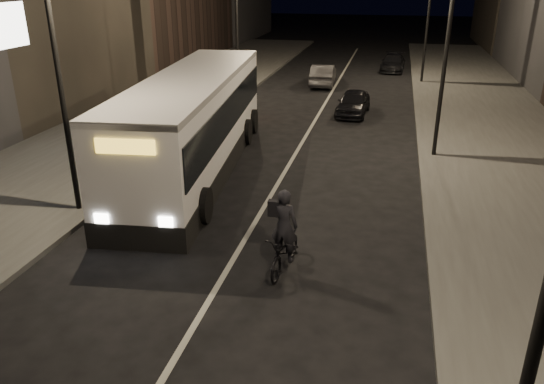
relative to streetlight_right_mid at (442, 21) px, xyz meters
The scene contains 12 objects.
ground 14.18m from the streetlight_right_mid, 113.96° to the right, with size 180.00×180.00×0.00m, color black.
sidewalk_right 6.48m from the streetlight_right_mid, 32.26° to the left, with size 7.00×70.00×0.16m, color #393936.
sidewalk_left 14.94m from the streetlight_right_mid, behind, with size 7.00×70.00×0.16m, color #393936.
streetlight_right_mid is the anchor object (origin of this frame).
streetlight_right_far 16.00m from the streetlight_right_mid, 90.00° to the left, with size 1.20×0.44×8.12m.
streetlight_left_near 13.33m from the streetlight_right_mid, 143.12° to the right, with size 1.20×0.44×8.12m.
streetlight_left_far 14.62m from the streetlight_right_mid, 136.84° to the left, with size 1.20×0.44×8.12m.
city_bus 9.94m from the streetlight_right_mid, 159.38° to the right, with size 4.23×13.54×3.59m.
cyclist_on_bicycle 11.68m from the streetlight_right_mid, 111.22° to the right, with size 0.93×2.06×2.30m.
car_near 8.76m from the streetlight_right_mid, 118.86° to the left, with size 1.52×3.77×1.28m, color black.
car_mid 15.94m from the streetlight_right_mid, 113.99° to the left, with size 1.47×4.22×1.39m, color #313033.
car_far 21.32m from the streetlight_right_mid, 94.78° to the left, with size 1.72×4.22×1.23m, color black.
Camera 1 is at (3.74, -9.50, 7.06)m, focal length 35.00 mm.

